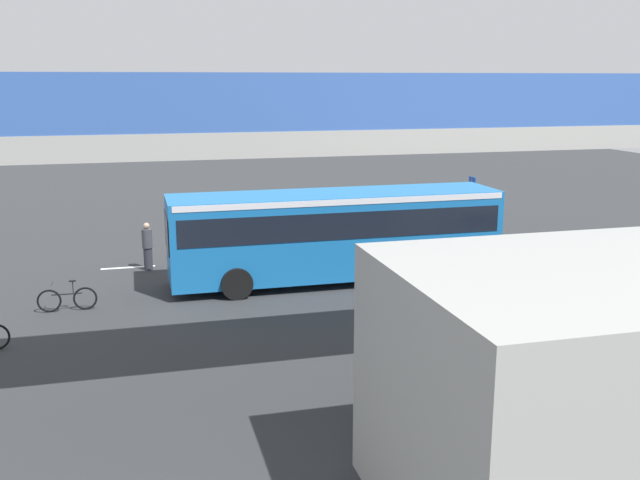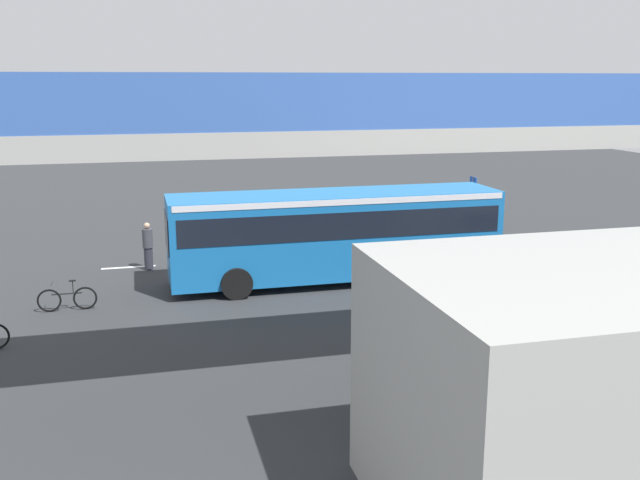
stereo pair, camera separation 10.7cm
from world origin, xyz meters
name	(u,v)px [view 2 (the right image)]	position (x,y,z in m)	size (l,w,h in m)	color
ground	(350,270)	(0.00, 0.00, 0.00)	(80.00, 80.00, 0.00)	#2D3033
city_bus	(336,229)	(0.90, 1.21, 1.88)	(11.54, 2.85, 3.15)	#196BB7
parked_van	(638,274)	(-7.11, 6.75, 1.18)	(4.80, 2.17, 2.05)	silver
bicycle_black	(67,299)	(9.78, 2.37, 0.37)	(1.77, 0.44, 0.96)	black
pedestrian	(148,246)	(7.25, -2.00, 0.89)	(0.38, 0.38, 1.79)	#2D2D38
traffic_sign	(472,197)	(-6.76, -3.74, 1.89)	(0.08, 0.60, 2.80)	slate
lane_dash_leftmost	(509,244)	(-8.00, -2.53, 0.00)	(2.00, 0.20, 0.01)	silver
lane_dash_left	(423,249)	(-4.00, -2.53, 0.00)	(2.00, 0.20, 0.01)	silver
lane_dash_centre	(332,255)	(0.00, -2.53, 0.00)	(2.00, 0.20, 0.01)	silver
lane_dash_right	(234,261)	(4.00, -2.53, 0.00)	(2.00, 0.20, 0.01)	silver
lane_dash_rightmost	(129,267)	(8.00, -2.53, 0.00)	(2.00, 0.20, 0.01)	silver
pedestrian_overpass	(477,155)	(0.00, 9.83, 5.27)	(27.52, 2.60, 7.08)	#9E9E99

